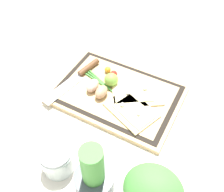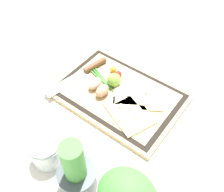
{
  "view_description": "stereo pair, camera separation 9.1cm",
  "coord_description": "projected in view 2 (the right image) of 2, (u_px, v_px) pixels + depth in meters",
  "views": [
    {
      "loc": [
        -0.28,
        0.56,
        0.73
      ],
      "look_at": [
        0.0,
        0.04,
        0.04
      ],
      "focal_mm": 42.0,
      "sensor_mm": 36.0,
      "label": 1
    },
    {
      "loc": [
        -0.36,
        0.51,
        0.73
      ],
      "look_at": [
        0.0,
        0.04,
        0.04
      ],
      "focal_mm": 42.0,
      "sensor_mm": 36.0,
      "label": 2
    }
  ],
  "objects": [
    {
      "name": "cutting_board",
      "position": [
        118.0,
        94.0,
        0.95
      ],
      "size": [
        0.45,
        0.31,
        0.02
      ],
      "color": "tan",
      "rests_on": "ground_plane"
    },
    {
      "name": "pizza_slice_near",
      "position": [
        137.0,
        97.0,
        0.92
      ],
      "size": [
        0.21,
        0.19,
        0.02
      ],
      "color": "beige",
      "rests_on": "cutting_board"
    },
    {
      "name": "scallion_bunch",
      "position": [
        114.0,
        92.0,
        0.94
      ],
      "size": [
        0.31,
        0.12,
        0.01
      ],
      "color": "#47933D",
      "rests_on": "cutting_board"
    },
    {
      "name": "cherry_tomato_red",
      "position": [
        118.0,
        74.0,
        0.98
      ],
      "size": [
        0.03,
        0.03,
        0.03
      ],
      "primitive_type": "sphere",
      "color": "red",
      "rests_on": "cutting_board"
    },
    {
      "name": "ground_plane",
      "position": [
        118.0,
        96.0,
        0.96
      ],
      "size": [
        6.0,
        6.0,
        0.0
      ],
      "primitive_type": "plane",
      "color": "silver"
    },
    {
      "name": "knife",
      "position": [
        87.0,
        70.0,
        1.01
      ],
      "size": [
        0.09,
        0.27,
        0.02
      ],
      "color": "silver",
      "rests_on": "cutting_board"
    },
    {
      "name": "lime",
      "position": [
        114.0,
        80.0,
        0.95
      ],
      "size": [
        0.05,
        0.05,
        0.05
      ],
      "primitive_type": "sphere",
      "color": "#7FB742",
      "rests_on": "cutting_board"
    },
    {
      "name": "herb_pot",
      "position": [
        76.0,
        174.0,
        0.69
      ],
      "size": [
        0.11,
        0.11,
        0.21
      ],
      "color": "#3D474C",
      "rests_on": "ground_plane"
    },
    {
      "name": "egg_brown",
      "position": [
        102.0,
        91.0,
        0.92
      ],
      "size": [
        0.04,
        0.06,
        0.04
      ],
      "primitive_type": "ellipsoid",
      "color": "tan",
      "rests_on": "cutting_board"
    },
    {
      "name": "sauce_jar",
      "position": [
        47.0,
        152.0,
        0.77
      ],
      "size": [
        0.1,
        0.1,
        0.09
      ],
      "color": "silver",
      "rests_on": "ground_plane"
    },
    {
      "name": "egg_pink",
      "position": [
        95.0,
        84.0,
        0.95
      ],
      "size": [
        0.04,
        0.06,
        0.04
      ],
      "primitive_type": "ellipsoid",
      "color": "beige",
      "rests_on": "cutting_board"
    },
    {
      "name": "cherry_tomato_yellow",
      "position": [
        113.0,
        70.0,
        1.0
      ],
      "size": [
        0.02,
        0.02,
        0.02
      ],
      "primitive_type": "sphere",
      "color": "gold",
      "rests_on": "cutting_board"
    },
    {
      "name": "pizza_slice_far",
      "position": [
        129.0,
        112.0,
        0.88
      ],
      "size": [
        0.2,
        0.17,
        0.02
      ],
      "color": "beige",
      "rests_on": "cutting_board"
    }
  ]
}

